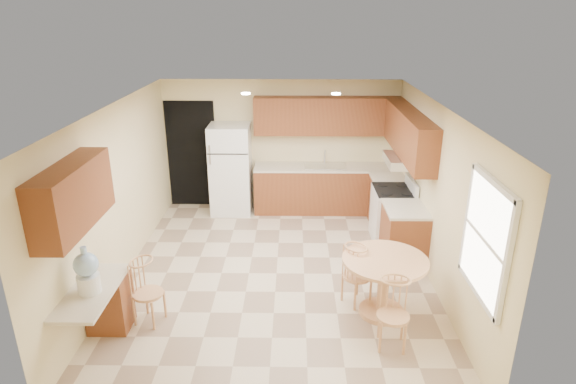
{
  "coord_description": "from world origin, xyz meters",
  "views": [
    {
      "loc": [
        0.26,
        -6.3,
        3.69
      ],
      "look_at": [
        0.17,
        0.3,
        1.19
      ],
      "focal_mm": 30.0,
      "sensor_mm": 36.0,
      "label": 1
    }
  ],
  "objects_px": {
    "chair_table_a": "(358,272)",
    "chair_table_b": "(395,312)",
    "water_crock": "(87,272)",
    "dining_table": "(384,278)",
    "chair_desk": "(145,289)",
    "refrigerator": "(231,169)",
    "stove": "(393,214)"
  },
  "relations": [
    {
      "from": "chair_table_b",
      "to": "chair_desk",
      "type": "distance_m",
      "value": 2.98
    },
    {
      "from": "dining_table",
      "to": "chair_table_a",
      "type": "distance_m",
      "value": 0.35
    },
    {
      "from": "refrigerator",
      "to": "chair_desk",
      "type": "relative_size",
      "value": 2.02
    },
    {
      "from": "chair_table_b",
      "to": "stove",
      "type": "bearing_deg",
      "value": -93.28
    },
    {
      "from": "chair_table_b",
      "to": "water_crock",
      "type": "height_order",
      "value": "water_crock"
    },
    {
      "from": "chair_table_a",
      "to": "refrigerator",
      "type": "bearing_deg",
      "value": 179.13
    },
    {
      "from": "stove",
      "to": "refrigerator",
      "type": "bearing_deg",
      "value": 157.01
    },
    {
      "from": "chair_desk",
      "to": "water_crock",
      "type": "distance_m",
      "value": 0.81
    },
    {
      "from": "chair_desk",
      "to": "water_crock",
      "type": "height_order",
      "value": "water_crock"
    },
    {
      "from": "chair_table_a",
      "to": "water_crock",
      "type": "bearing_deg",
      "value": -106.81
    },
    {
      "from": "refrigerator",
      "to": "chair_desk",
      "type": "distance_m",
      "value": 3.75
    },
    {
      "from": "chair_desk",
      "to": "dining_table",
      "type": "bearing_deg",
      "value": 112.87
    },
    {
      "from": "dining_table",
      "to": "water_crock",
      "type": "height_order",
      "value": "water_crock"
    },
    {
      "from": "chair_table_a",
      "to": "chair_desk",
      "type": "bearing_deg",
      "value": -113.44
    },
    {
      "from": "chair_table_a",
      "to": "chair_table_b",
      "type": "relative_size",
      "value": 0.98
    },
    {
      "from": "refrigerator",
      "to": "dining_table",
      "type": "xyz_separation_m",
      "value": [
        2.35,
        -3.39,
        -0.34
      ]
    },
    {
      "from": "stove",
      "to": "chair_desk",
      "type": "bearing_deg",
      "value": -144.69
    },
    {
      "from": "chair_table_a",
      "to": "chair_table_b",
      "type": "bearing_deg",
      "value": -14.72
    },
    {
      "from": "refrigerator",
      "to": "chair_table_b",
      "type": "bearing_deg",
      "value": -60.31
    },
    {
      "from": "refrigerator",
      "to": "dining_table",
      "type": "relative_size",
      "value": 1.59
    },
    {
      "from": "chair_table_b",
      "to": "chair_desk",
      "type": "height_order",
      "value": "chair_table_b"
    },
    {
      "from": "refrigerator",
      "to": "chair_table_a",
      "type": "distance_m",
      "value": 3.83
    },
    {
      "from": "refrigerator",
      "to": "dining_table",
      "type": "height_order",
      "value": "refrigerator"
    },
    {
      "from": "dining_table",
      "to": "chair_desk",
      "type": "distance_m",
      "value": 2.96
    },
    {
      "from": "chair_desk",
      "to": "water_crock",
      "type": "relative_size",
      "value": 1.54
    },
    {
      "from": "refrigerator",
      "to": "chair_table_a",
      "type": "height_order",
      "value": "refrigerator"
    },
    {
      "from": "refrigerator",
      "to": "dining_table",
      "type": "distance_m",
      "value": 4.14
    },
    {
      "from": "dining_table",
      "to": "chair_desk",
      "type": "relative_size",
      "value": 1.27
    },
    {
      "from": "chair_table_b",
      "to": "water_crock",
      "type": "bearing_deg",
      "value": 7.23
    },
    {
      "from": "dining_table",
      "to": "chair_table_a",
      "type": "bearing_deg",
      "value": 150.84
    },
    {
      "from": "chair_table_b",
      "to": "dining_table",
      "type": "bearing_deg",
      "value": -83.03
    },
    {
      "from": "stove",
      "to": "dining_table",
      "type": "bearing_deg",
      "value": -103.6
    }
  ]
}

